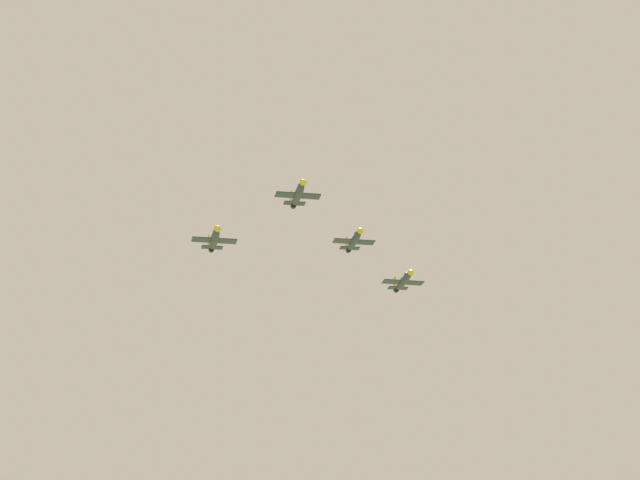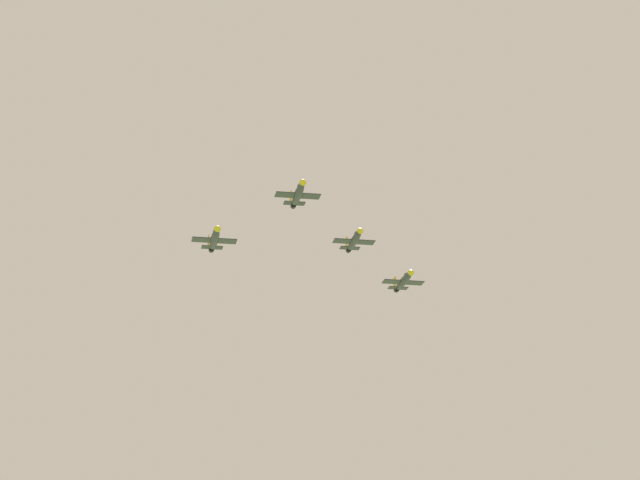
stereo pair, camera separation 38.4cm
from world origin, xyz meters
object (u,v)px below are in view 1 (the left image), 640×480
object	(u,v)px
jet_left_wingman	(354,240)
jet_left_outer	(404,281)
jet_lead	(298,194)
jet_right_wingman	(215,239)

from	to	relation	value
jet_left_wingman	jet_left_outer	world-z (taller)	jet_left_wingman
jet_lead	jet_left_wingman	distance (m)	23.63
jet_right_wingman	jet_lead	bearing A→B (deg)	40.33
jet_lead	jet_left_outer	world-z (taller)	jet_lead
jet_right_wingman	jet_left_outer	size ratio (longest dim) A/B	1.01
jet_right_wingman	jet_left_wingman	bearing A→B (deg)	89.97
jet_left_outer	jet_right_wingman	bearing A→B (deg)	-69.31
jet_left_wingman	jet_lead	bearing A→B (deg)	-40.38
jet_lead	jet_right_wingman	bearing A→B (deg)	-139.23
jet_left_wingman	jet_left_outer	size ratio (longest dim) A/B	0.95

